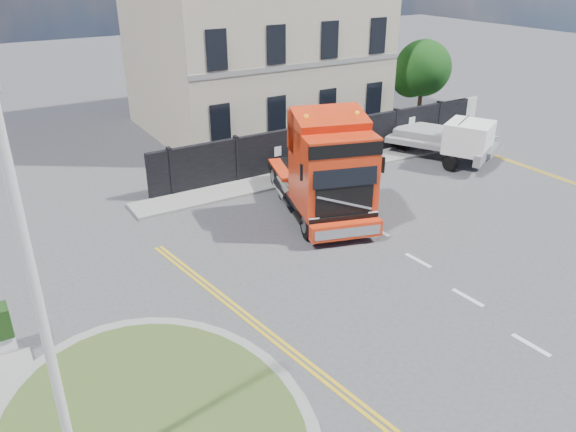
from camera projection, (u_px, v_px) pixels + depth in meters
ground at (338, 279)px, 17.41m from camera, size 120.00×120.00×0.00m
traffic_island at (151, 432)px, 11.78m from camera, size 6.80×6.80×0.17m
hoarding_fence at (340, 140)px, 27.02m from camera, size 18.80×0.25×2.00m
georgian_building at (254, 22)px, 30.54m from camera, size 12.30×10.30×12.80m
tree at (420, 71)px, 32.21m from camera, size 3.20×3.20×4.80m
pavement_far at (341, 166)px, 26.47m from camera, size 20.00×1.60×0.12m
truck at (327, 173)px, 20.70m from camera, size 4.41×7.28×4.10m
flatbed_pickup at (458, 140)px, 26.58m from camera, size 4.22×5.69×2.14m
lamppost_island at (41, 313)px, 8.94m from camera, size 0.24×0.47×7.66m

